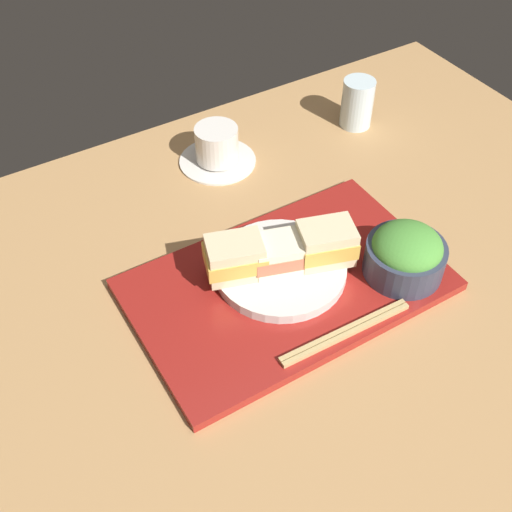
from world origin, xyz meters
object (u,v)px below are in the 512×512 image
object	(u,v)px
sandwich_near	(235,258)
sandwich_far	(326,243)
sandwich_plate	(280,268)
drinking_glass	(357,103)
sandwich_middle	(281,253)
salad_bowl	(406,254)
coffee_cup	(217,147)
chopsticks_pair	(346,332)

from	to	relation	value
sandwich_near	sandwich_far	size ratio (longest dim) A/B	1.04
sandwich_plate	drinking_glass	xyz separation A→B (cm)	(34.72, 26.97, 2.36)
sandwich_middle	salad_bowl	size ratio (longest dim) A/B	0.84
coffee_cup	drinking_glass	world-z (taller)	drinking_glass
sandwich_middle	coffee_cup	distance (cm)	31.06
sandwich_plate	coffee_cup	size ratio (longest dim) A/B	1.41
sandwich_near	sandwich_middle	xyz separation A→B (cm)	(6.45, -2.21, -0.55)
sandwich_plate	sandwich_middle	world-z (taller)	sandwich_middle
salad_bowl	chopsticks_pair	world-z (taller)	salad_bowl
salad_bowl	drinking_glass	bearing A→B (deg)	62.39
sandwich_plate	coffee_cup	distance (cm)	30.98
sandwich_middle	sandwich_far	world-z (taller)	sandwich_far
sandwich_near	sandwich_far	world-z (taller)	sandwich_far
sandwich_far	sandwich_middle	bearing A→B (deg)	161.11
sandwich_plate	sandwich_far	xyz separation A→B (cm)	(6.45, -2.21, 3.85)
sandwich_middle	chopsticks_pair	bearing A→B (deg)	-84.21
sandwich_near	sandwich_plate	bearing A→B (deg)	-18.89
sandwich_plate	sandwich_near	world-z (taller)	sandwich_near
chopsticks_pair	coffee_cup	size ratio (longest dim) A/B	1.48
sandwich_plate	sandwich_middle	bearing A→B (deg)	90.00
salad_bowl	drinking_glass	distance (cm)	40.92
drinking_glass	salad_bowl	bearing A→B (deg)	-117.61
sandwich_middle	chopsticks_pair	size ratio (longest dim) A/B	0.48
sandwich_plate	coffee_cup	world-z (taller)	coffee_cup
drinking_glass	sandwich_plate	bearing A→B (deg)	-142.16
sandwich_far	drinking_glass	bearing A→B (deg)	45.91
chopsticks_pair	sandwich_plate	bearing A→B (deg)	95.79
sandwich_middle	coffee_cup	xyz separation A→B (cm)	(5.94, 30.39, -2.46)
sandwich_near	coffee_cup	world-z (taller)	sandwich_near
sandwich_middle	sandwich_plate	bearing A→B (deg)	-90.00
sandwich_near	drinking_glass	xyz separation A→B (cm)	(41.17, 24.76, -1.42)
sandwich_far	coffee_cup	xyz separation A→B (cm)	(-0.52, 32.60, -3.08)
chopsticks_pair	coffee_cup	xyz separation A→B (cm)	(4.48, 44.80, 1.25)
sandwich_plate	salad_bowl	world-z (taller)	salad_bowl
salad_bowl	sandwich_plate	bearing A→B (deg)	149.46
drinking_glass	coffee_cup	bearing A→B (deg)	173.22
sandwich_middle	drinking_glass	world-z (taller)	drinking_glass
sandwich_middle	sandwich_far	bearing A→B (deg)	-18.89
sandwich_plate	sandwich_near	distance (cm)	7.80
chopsticks_pair	drinking_glass	distance (cm)	53.16
salad_bowl	sandwich_near	bearing A→B (deg)	152.62
sandwich_plate	chopsticks_pair	bearing A→B (deg)	-84.21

